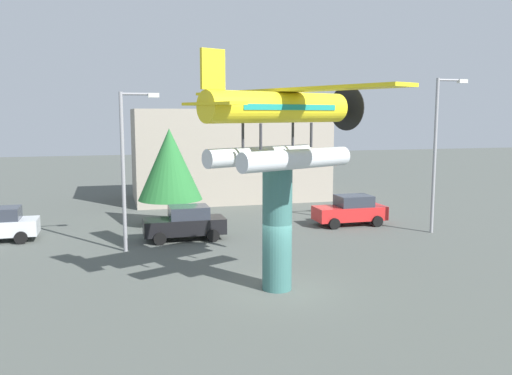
{
  "coord_description": "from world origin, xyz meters",
  "views": [
    {
      "loc": [
        -5.88,
        -18.72,
        6.52
      ],
      "look_at": [
        0.0,
        3.0,
        3.45
      ],
      "focal_mm": 38.0,
      "sensor_mm": 36.0,
      "label": 1
    }
  ],
  "objects": [
    {
      "name": "car_mid_black",
      "position": [
        -2.2,
        8.97,
        0.88
      ],
      "size": [
        4.2,
        2.02,
        1.76
      ],
      "rotation": [
        0.0,
        0.0,
        3.14
      ],
      "color": "black",
      "rests_on": "ground"
    },
    {
      "name": "car_far_red",
      "position": [
        7.72,
        10.15,
        0.88
      ],
      "size": [
        4.2,
        2.02,
        1.76
      ],
      "rotation": [
        0.0,
        0.0,
        3.14
      ],
      "color": "red",
      "rests_on": "ground"
    },
    {
      "name": "display_pedestal",
      "position": [
        0.0,
        0.0,
        2.3
      ],
      "size": [
        1.1,
        1.1,
        4.6
      ],
      "primitive_type": "cylinder",
      "color": "#386B66",
      "rests_on": "ground"
    },
    {
      "name": "streetlight_secondary",
      "position": [
        11.35,
        7.08,
        4.85
      ],
      "size": [
        1.84,
        0.28,
        8.41
      ],
      "color": "gray",
      "rests_on": "ground"
    },
    {
      "name": "storefront_building",
      "position": [
        2.96,
        22.0,
        3.43
      ],
      "size": [
        14.32,
        7.24,
        6.86
      ],
      "primitive_type": "cube",
      "color": "#9E9384",
      "rests_on": "ground"
    },
    {
      "name": "tree_east",
      "position": [
        -2.54,
        12.74,
        3.61
      ],
      "size": [
        3.73,
        3.73,
        5.69
      ],
      "color": "brown",
      "rests_on": "ground"
    },
    {
      "name": "streetlight_primary",
      "position": [
        -5.1,
        7.26,
        4.39
      ],
      "size": [
        1.84,
        0.28,
        7.53
      ],
      "color": "gray",
      "rests_on": "ground"
    },
    {
      "name": "ground_plane",
      "position": [
        0.0,
        0.0,
        0.0
      ],
      "size": [
        140.0,
        140.0,
        0.0
      ],
      "primitive_type": "plane",
      "color": "#4C514C"
    },
    {
      "name": "floatplane_monument",
      "position": [
        0.12,
        0.05,
        6.27
      ],
      "size": [
        7.17,
        9.97,
        4.0
      ],
      "rotation": [
        0.0,
        0.0,
        0.41
      ],
      "color": "silver",
      "rests_on": "display_pedestal"
    }
  ]
}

